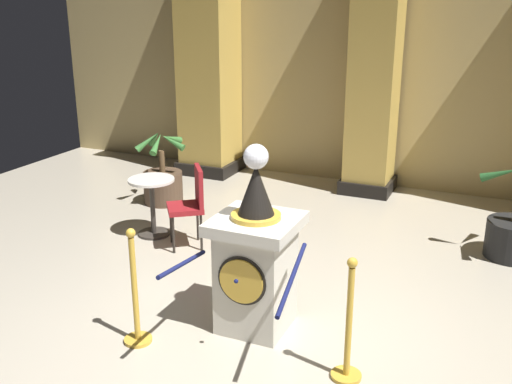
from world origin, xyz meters
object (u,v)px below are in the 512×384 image
(stanchion_near, at_px, (136,303))
(cafe_table, at_px, (152,199))
(stanchion_far, at_px, (348,337))
(cafe_chair_red, at_px, (191,200))
(potted_palm_left, at_px, (163,182))
(pedestal_clock, at_px, (256,260))

(stanchion_near, xyz_separation_m, cafe_table, (-1.20, 2.08, 0.10))
(stanchion_far, relative_size, cafe_table, 1.40)
(stanchion_near, bearing_deg, cafe_chair_red, 106.63)
(stanchion_near, relative_size, potted_palm_left, 0.97)
(cafe_chair_red, bearing_deg, potted_palm_left, 134.19)
(potted_palm_left, distance_m, cafe_chair_red, 1.68)
(pedestal_clock, height_order, potted_palm_left, pedestal_clock)
(stanchion_near, bearing_deg, stanchion_far, 7.49)
(pedestal_clock, distance_m, stanchion_far, 1.07)
(stanchion_near, relative_size, stanchion_far, 1.02)
(stanchion_near, distance_m, cafe_chair_red, 2.08)
(cafe_table, distance_m, cafe_chair_red, 0.63)
(potted_palm_left, distance_m, cafe_table, 1.22)
(pedestal_clock, xyz_separation_m, cafe_chair_red, (-1.41, 1.34, -0.07))
(potted_palm_left, bearing_deg, stanchion_far, -39.87)
(pedestal_clock, height_order, stanchion_far, pedestal_clock)
(stanchion_near, xyz_separation_m, cafe_chair_red, (-0.59, 1.98, 0.21))
(stanchion_far, xyz_separation_m, cafe_chair_red, (-2.36, 1.75, 0.22))
(cafe_chair_red, bearing_deg, stanchion_near, -73.37)
(pedestal_clock, relative_size, cafe_chair_red, 1.74)
(pedestal_clock, height_order, stanchion_near, pedestal_clock)
(cafe_table, bearing_deg, stanchion_far, -31.95)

